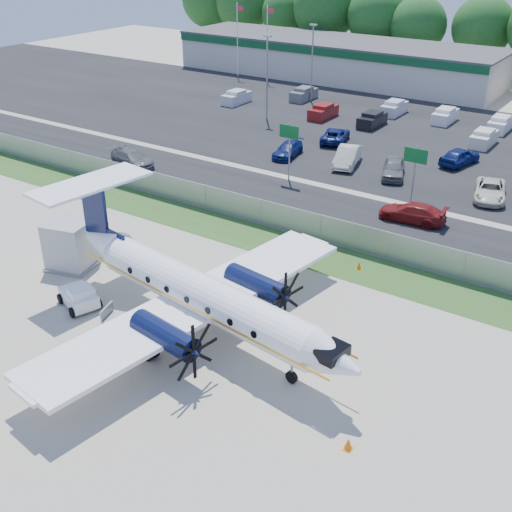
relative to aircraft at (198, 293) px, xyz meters
The scene contains 27 objects.
ground 2.53m from the aircraft, 87.65° to the right, with size 170.00×170.00×0.00m, color #B5AC99.
grass_verge 11.67m from the aircraft, 89.88° to the left, with size 170.00×4.00×0.02m, color #2D561E.
access_road 18.57m from the aircraft, 89.92° to the left, with size 170.00×8.00×0.02m, color black.
parking_lot 39.48m from the aircraft, 89.96° to the left, with size 170.00×32.00×0.02m, color black.
perimeter_fence 13.48m from the aircraft, 89.90° to the left, with size 120.00×0.06×1.99m.
building_west 65.90m from the aircraft, 111.33° to the left, with size 46.40×12.40×5.24m.
sign_left 23.72m from the aircraft, 109.67° to the left, with size 1.80×0.26×5.00m.
sign_mid 22.55m from the aircraft, 82.28° to the left, with size 1.80×0.26×5.00m.
flagpole_west 65.26m from the aircraft, 123.42° to the left, with size 1.06×0.12×10.00m.
flagpole_east 62.65m from the aircraft, 119.59° to the left, with size 1.06×0.12×10.00m.
light_pole_nw 42.50m from the aircraft, 118.10° to the left, with size 0.90×0.35×9.09m.
light_pole_sw 51.52m from the aircraft, 112.85° to the left, with size 0.90×0.35×9.09m.
aircraft is the anchor object (origin of this frame).
pushback_tug 7.75m from the aircraft, 166.20° to the right, with size 2.90×2.53×1.36m.
baggage_cart_near 4.60m from the aircraft, 152.35° to the right, with size 2.44×1.85×1.14m.
service_container 11.58m from the aircraft, behind, with size 3.43×3.43×3.11m.
cone_nose 11.31m from the aircraft, 17.73° to the right, with size 0.40×0.40×0.57m.
cone_starboard_wing 12.14m from the aircraft, 70.27° to the left, with size 0.36×0.36×0.51m.
road_car_west 27.93m from the aircraft, 140.93° to the left, with size 1.99×4.88×1.42m, color #595B5E.
road_car_mid 20.67m from the aircraft, 78.68° to the left, with size 2.00×4.93×1.43m, color maroon.
parked_car_a 30.08m from the aircraft, 112.22° to the left, with size 1.84×4.52×1.31m, color navy.
parked_car_b 29.25m from the aircraft, 100.97° to the left, with size 1.78×5.11×1.68m, color beige.
parked_car_c 28.24m from the aircraft, 91.72° to the left, with size 1.86×4.63×1.58m, color #595B5E.
parked_car_d 28.85m from the aircraft, 74.78° to the left, with size 2.35×5.11×1.42m, color beige.
parked_car_f 35.66m from the aircraft, 105.81° to the left, with size 2.33×5.04×1.40m, color navy.
parked_car_g 34.65m from the aircraft, 85.19° to the left, with size 1.89×4.70×1.60m, color navy.
far_parking_rows 44.47m from the aircraft, 89.97° to the left, with size 56.00×10.00×1.60m, color gray, non-canonical shape.
Camera 1 is at (18.56, -21.69, 19.66)m, focal length 45.00 mm.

